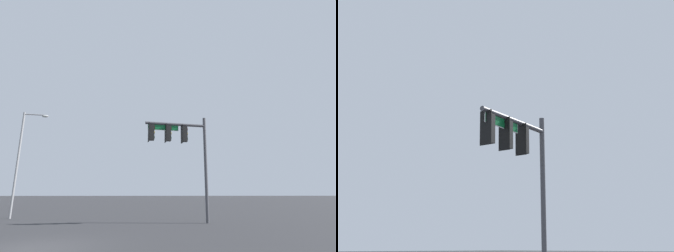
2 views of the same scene
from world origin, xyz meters
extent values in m
cylinder|color=#47474C|center=(-7.87, -7.92, 3.63)|extent=(0.22, 0.22, 7.25)
cylinder|color=#47474C|center=(-5.75, -7.55, 6.65)|extent=(4.28, 0.93, 0.20)
cube|color=black|center=(-6.20, -7.63, 5.98)|extent=(0.12, 0.52, 1.30)
cube|color=black|center=(-6.39, -7.66, 5.98)|extent=(0.41, 0.38, 1.10)
cylinder|color=black|center=(-6.39, -7.66, 6.59)|extent=(0.04, 0.04, 0.12)
cylinder|color=#340503|center=(-6.58, -7.70, 6.31)|extent=(0.07, 0.22, 0.22)
cylinder|color=yellow|center=(-6.58, -7.70, 5.98)|extent=(0.07, 0.22, 0.22)
cylinder|color=black|center=(-6.58, -7.70, 5.65)|extent=(0.07, 0.22, 0.22)
cube|color=black|center=(-5.03, -7.43, 5.98)|extent=(0.12, 0.52, 1.30)
cube|color=black|center=(-5.22, -7.46, 5.98)|extent=(0.41, 0.38, 1.10)
cylinder|color=black|center=(-5.22, -7.46, 6.59)|extent=(0.04, 0.04, 0.12)
cylinder|color=#340503|center=(-5.42, -7.50, 6.31)|extent=(0.07, 0.22, 0.22)
cylinder|color=yellow|center=(-5.42, -7.50, 5.98)|extent=(0.07, 0.22, 0.22)
cylinder|color=black|center=(-5.42, -7.50, 5.65)|extent=(0.07, 0.22, 0.22)
cube|color=black|center=(-3.87, -7.23, 5.98)|extent=(0.12, 0.52, 1.30)
cube|color=black|center=(-4.05, -7.26, 5.98)|extent=(0.41, 0.38, 1.10)
cylinder|color=black|center=(-4.05, -7.26, 6.59)|extent=(0.04, 0.04, 0.12)
cylinder|color=#340503|center=(-4.25, -7.29, 6.31)|extent=(0.07, 0.22, 0.22)
cylinder|color=yellow|center=(-4.25, -7.29, 5.98)|extent=(0.07, 0.22, 0.22)
cylinder|color=black|center=(-4.25, -7.29, 5.65)|extent=(0.07, 0.22, 0.22)
cube|color=#0F602D|center=(-4.88, -7.40, 6.38)|extent=(2.10, 0.40, 0.35)
cube|color=white|center=(-4.88, -7.40, 6.38)|extent=(2.16, 0.40, 0.41)
camera|label=1|loc=(-4.29, 10.31, 1.93)|focal=28.00mm
camera|label=2|loc=(7.39, 4.86, 1.75)|focal=50.00mm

